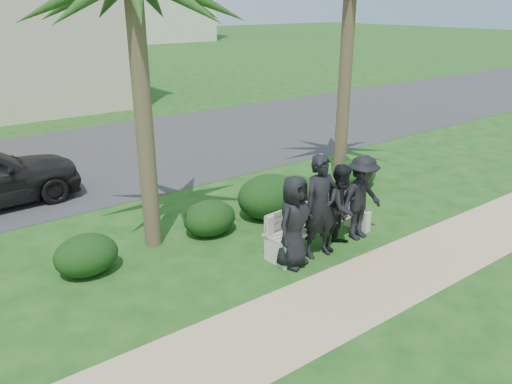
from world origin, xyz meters
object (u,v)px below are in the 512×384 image
Objects in this scene: man_b at (321,207)px; man_d at (361,198)px; man_a at (294,222)px; park_bench at (319,226)px; man_c at (342,206)px.

man_d is at bearing 9.27° from man_b.
man_b is at bearing 178.92° from man_d.
park_bench is at bearing 1.49° from man_a.
man_c is 0.96× the size of man_d.
man_a is at bearing 178.12° from man_d.
park_bench is 0.98m from man_d.
man_c is (0.58, 0.03, -0.15)m from man_b.
man_d is at bearing -12.49° from man_c.
man_a is at bearing -172.95° from man_b.
man_a is at bearing -165.40° from park_bench.
man_b is at bearing 168.91° from man_c.
man_b is at bearing -138.14° from park_bench.
park_bench is at bearing 120.01° from man_c.
man_c is 0.55m from man_d.
man_b is 1.18× the size of man_c.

